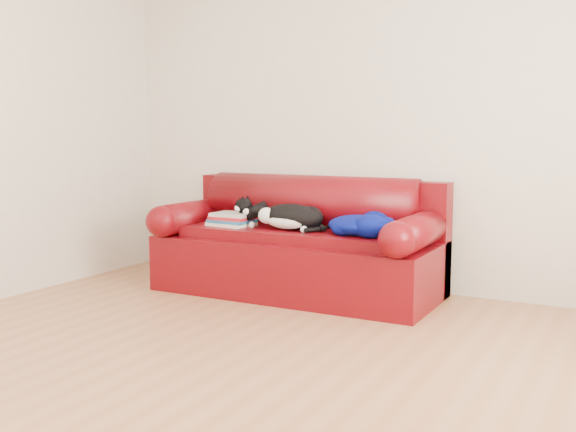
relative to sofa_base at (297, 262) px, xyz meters
name	(u,v)px	position (x,y,z in m)	size (l,w,h in m)	color
ground	(239,361)	(0.43, -1.49, -0.24)	(4.50, 4.50, 0.00)	#96623C
room_shell	(259,40)	(0.55, -1.48, 1.43)	(4.52, 4.02, 2.61)	beige
sofa_base	(297,262)	(0.00, 0.00, 0.00)	(2.10, 0.90, 0.50)	#410207
sofa_back	(311,219)	(0.00, 0.24, 0.30)	(2.10, 1.01, 0.88)	#410207
book_stack	(232,219)	(-0.49, -0.13, 0.31)	(0.36, 0.29, 0.10)	silver
cat	(290,217)	(0.00, -0.12, 0.35)	(0.68, 0.32, 0.24)	black
blanket	(361,224)	(0.55, -0.08, 0.33)	(0.55, 0.53, 0.16)	#02114D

